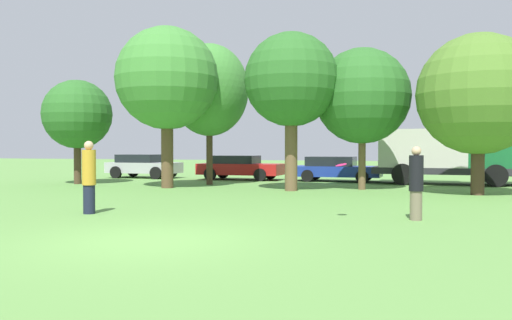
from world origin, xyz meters
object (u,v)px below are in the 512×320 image
at_px(tree_0, 77,115).
at_px(tree_4, 362,96).
at_px(person_thrower, 89,177).
at_px(tree_1, 167,79).
at_px(tree_3, 291,81).
at_px(person_catcher, 416,183).
at_px(parked_car_red, 239,167).
at_px(delivery_truck_green, 438,154).
at_px(parked_car_silver, 143,166).
at_px(frisbee, 341,165).
at_px(tree_2, 209,90).
at_px(tree_5, 478,94).
at_px(parked_car_blue, 336,168).

height_order(tree_0, tree_4, tree_4).
height_order(person_thrower, tree_1, tree_1).
bearing_deg(tree_3, person_thrower, -111.51).
bearing_deg(tree_0, person_catcher, -29.17).
height_order(parked_car_red, delivery_truck_green, delivery_truck_green).
xyz_separation_m(parked_car_silver, parked_car_red, (5.71, -0.06, -0.02)).
bearing_deg(frisbee, person_thrower, -172.73).
xyz_separation_m(tree_2, tree_3, (4.35, -2.32, 0.00)).
xyz_separation_m(tree_3, parked_car_red, (-4.22, 6.25, -3.65)).
bearing_deg(person_thrower, tree_5, 32.41).
bearing_deg(frisbee, person_catcher, 10.51).
distance_m(tree_0, tree_1, 5.38).
height_order(tree_4, delivery_truck_green, tree_4).
distance_m(tree_1, tree_4, 8.11).
bearing_deg(frisbee, tree_1, 137.05).
bearing_deg(parked_car_red, person_catcher, -54.90).
bearing_deg(delivery_truck_green, parked_car_silver, 179.79).
bearing_deg(parked_car_silver, person_thrower, -64.06).
relative_size(tree_0, tree_3, 0.78).
relative_size(person_catcher, delivery_truck_green, 0.27).
xyz_separation_m(tree_0, tree_2, (6.08, 1.32, 1.08)).
height_order(person_thrower, tree_5, tree_5).
xyz_separation_m(frisbee, tree_1, (-8.28, 7.71, 3.29)).
distance_m(frisbee, tree_4, 9.47).
bearing_deg(person_catcher, tree_2, -55.20).
xyz_separation_m(frisbee, tree_3, (-2.96, 7.74, 3.03)).
xyz_separation_m(person_thrower, tree_1, (-1.96, 8.52, 3.63)).
xyz_separation_m(person_catcher, tree_3, (-4.66, 7.42, 3.45)).
distance_m(tree_5, parked_car_silver, 18.09).
distance_m(parked_car_red, parked_car_blue, 5.09).
relative_size(frisbee, tree_5, 0.05).
xyz_separation_m(parked_car_red, parked_car_blue, (5.09, 0.06, -0.03)).
height_order(person_catcher, tree_2, tree_2).
bearing_deg(parked_car_blue, parked_car_red, -177.22).
relative_size(tree_3, parked_car_blue, 1.42).
relative_size(frisbee, parked_car_blue, 0.06).
xyz_separation_m(tree_0, tree_3, (10.43, -1.00, 1.09)).
bearing_deg(tree_3, parked_car_silver, 147.56).
distance_m(frisbee, tree_2, 12.80).
relative_size(tree_0, tree_5, 0.84).
height_order(person_catcher, tree_4, tree_4).
relative_size(tree_0, parked_car_blue, 1.11).
relative_size(tree_1, tree_4, 1.18).
bearing_deg(frisbee, parked_car_silver, 132.53).
relative_size(tree_2, delivery_truck_green, 1.02).
relative_size(tree_3, delivery_truck_green, 0.99).
distance_m(tree_3, delivery_truck_green, 8.58).
xyz_separation_m(person_thrower, frisbee, (6.32, 0.81, 0.34)).
height_order(frisbee, tree_5, tree_5).
relative_size(person_thrower, delivery_truck_green, 0.30).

